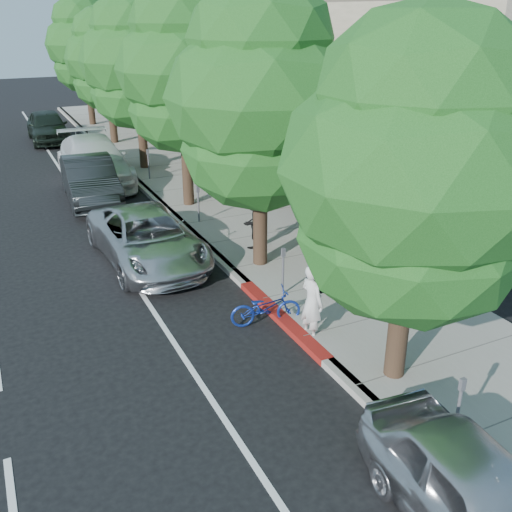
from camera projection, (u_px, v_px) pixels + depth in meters
ground at (303, 342)px, 12.66m from camera, size 120.00×120.00×0.00m
sidewalk at (246, 216)px, 20.16m from camera, size 4.60×56.00×0.15m
curb at (184, 226)px, 19.24m from camera, size 0.30×56.00×0.15m
curb_red_segment at (282, 319)px, 13.46m from camera, size 0.32×4.00×0.15m
storefront_building at (291, 78)px, 29.99m from camera, size 10.00×36.00×7.00m
street_tree_0 at (416, 174)px, 9.70m from camera, size 4.83×4.83×7.02m
street_tree_1 at (261, 101)px, 14.48m from camera, size 4.94×4.94×7.64m
street_tree_2 at (183, 72)px, 19.37m from camera, size 4.58×4.58×7.78m
street_tree_3 at (137, 63)px, 24.37m from camera, size 4.91×4.91×7.70m
street_tree_4 at (107, 60)px, 29.46m from camera, size 4.32×4.32×7.12m
street_tree_5 at (84, 46)px, 34.25m from camera, size 4.59×4.59×7.74m
cyclist at (312, 302)px, 12.50m from camera, size 0.51×0.70×1.78m
bicycle at (266, 307)px, 13.21m from camera, size 1.75×0.93×0.88m
silver_suv at (147, 238)px, 16.40m from camera, size 2.68×5.44×1.49m
dark_sedan at (90, 180)px, 21.68m from camera, size 2.05×5.17×1.67m
white_pickup at (94, 161)px, 24.08m from camera, size 2.83×6.47×1.85m
dark_suv_far at (48, 126)px, 31.65m from camera, size 2.08×5.01×1.70m
near_car_a at (479, 502)px, 7.63m from camera, size 2.06×4.33×1.43m
pedestrian at (253, 223)px, 17.03m from camera, size 0.94×0.85×1.57m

